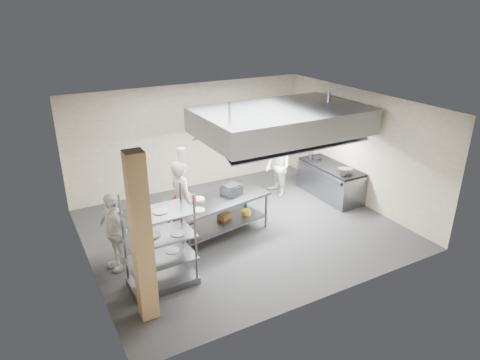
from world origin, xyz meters
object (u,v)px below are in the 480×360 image
island (219,217)px  stockpot (343,172)px  cooking_range (330,182)px  chef_plating (114,231)px  pass_rack (160,241)px  chef_head (182,202)px  griddle (232,190)px  chef_line (278,167)px

island → stockpot: (3.46, -0.23, 0.54)m
cooking_range → chef_plating: chef_plating is taller
island → pass_rack: pass_rack is taller
chef_head → griddle: size_ratio=4.52×
island → chef_line: bearing=16.9°
griddle → island: bearing=175.9°
pass_rack → chef_plating: bearing=120.8°
island → pass_rack: (-1.80, -1.21, 0.49)m
pass_rack → griddle: (2.18, 1.30, 0.07)m
pass_rack → stockpot: size_ratio=7.11×
island → cooking_range: bearing=-3.3°
island → cooking_range: island is taller
chef_head → chef_line: bearing=-79.2°
cooking_range → stockpot: size_ratio=7.52×
island → chef_plating: chef_plating is taller
cooking_range → pass_rack: bearing=-163.0°
stockpot → island: bearing=176.2°
cooking_range → chef_line: size_ratio=1.22×
pass_rack → chef_line: 4.89m
pass_rack → cooking_range: bearing=16.2°
island → cooking_range: size_ratio=1.17×
chef_head → chef_line: chef_head is taller
chef_plating → griddle: (2.79, 0.31, 0.19)m
griddle → stockpot: (3.08, -0.32, -0.02)m
island → cooking_range: 3.70m
cooking_range → chef_plating: bearing=-173.6°
chef_line → chef_head: bearing=-67.8°
island → chef_line: 2.75m
chef_head → griddle: (1.21, -0.04, 0.04)m
pass_rack → cooking_range: pass_rack is taller
griddle → cooking_range: bearing=-10.9°
island → chef_head: bearing=160.8°
chef_head → chef_line: 3.45m
pass_rack → stockpot: pass_rack is taller
chef_line → stockpot: size_ratio=6.15×
pass_rack → chef_line: size_ratio=1.16×
chef_line → pass_rack: bearing=-56.7°
cooking_range → stockpot: stockpot is taller
chef_line → chef_plating: chef_plating is taller
pass_rack → cooking_range: 5.74m
cooking_range → island: bearing=-172.8°
chef_line → chef_plating: size_ratio=0.99×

